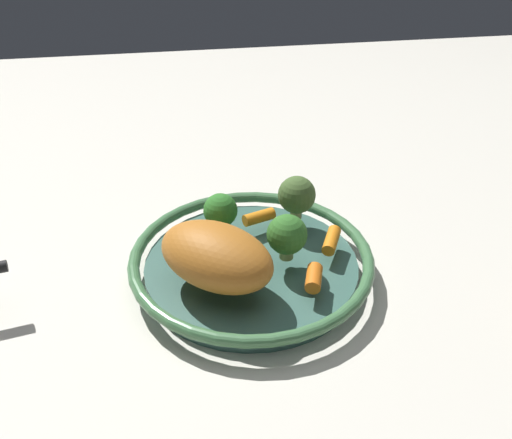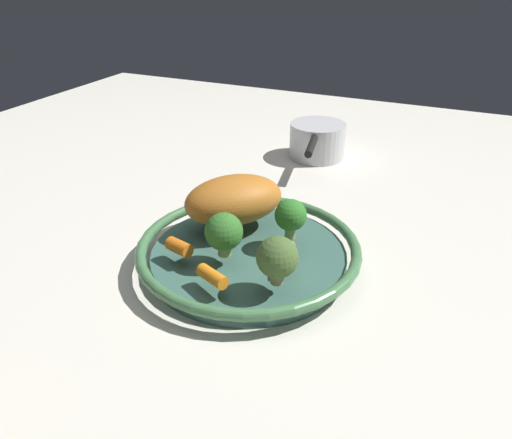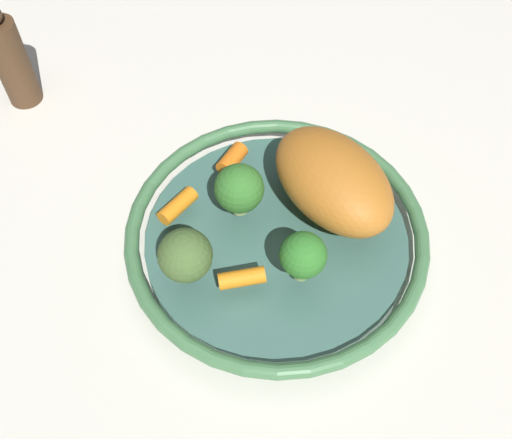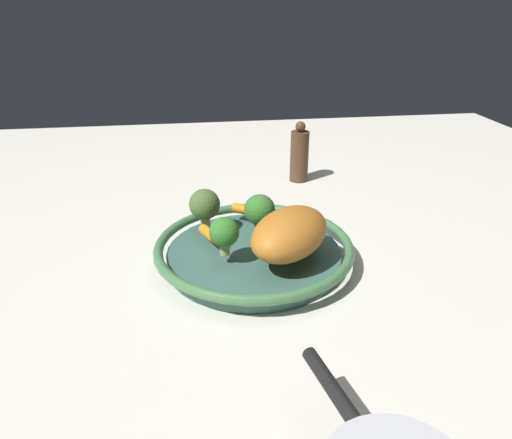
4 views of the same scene
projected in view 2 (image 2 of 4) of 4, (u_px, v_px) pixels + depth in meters
The scene contains 10 objects.
ground_plane at pixel (249, 265), 0.80m from camera, with size 2.10×2.10×0.00m, color silver.
serving_bowl at pixel (249, 253), 0.79m from camera, with size 0.35×0.35×0.04m.
roast_chicken_piece at pixel (234, 200), 0.82m from camera, with size 0.17×0.11×0.08m, color #BC6D24.
baby_carrot_center at pixel (290, 255), 0.73m from camera, with size 0.02×0.02×0.05m, color orange.
baby_carrot_near_rim at pixel (211, 276), 0.68m from camera, with size 0.02×0.02×0.05m, color orange.
baby_carrot_right at pixel (179, 247), 0.74m from camera, with size 0.02×0.02×0.04m, color orange.
broccoli_floret_mid at pixel (291, 216), 0.77m from camera, with size 0.05×0.05×0.07m.
broccoli_floret_small at pixel (224, 232), 0.73m from camera, with size 0.06×0.06×0.07m.
broccoli_floret_edge at pixel (277, 258), 0.66m from camera, with size 0.06×0.06×0.07m.
saucepan at pixel (317, 141), 1.19m from camera, with size 0.13×0.24×0.08m.
Camera 2 is at (-0.28, 0.60, 0.44)m, focal length 35.19 mm.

